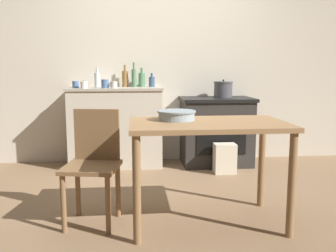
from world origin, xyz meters
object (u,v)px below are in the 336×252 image
Objects in this scene: chair at (94,162)px; stock_pot at (223,89)px; stove at (216,131)px; cup_mid_right at (84,85)px; cup_far_right at (114,85)px; work_table at (208,137)px; cup_center_right at (76,84)px; bottle_far_left at (142,79)px; bottle_center_left at (152,81)px; bottle_left at (134,78)px; bottle_center at (97,80)px; bottle_mid_left at (125,78)px; cup_right at (105,84)px; flour_sack at (225,158)px; mixing_bowl_large at (176,115)px.

stock_pot is (1.43, 1.69, 0.45)m from chair.
stove is 1.69m from cup_mid_right.
stock_pot is 2.97× the size of cup_mid_right.
chair is 11.39× the size of cup_far_right.
cup_center_right reaches higher than work_table.
bottle_center_left is at bearing 2.22° from bottle_far_left.
bottle_center is (-0.45, 0.03, -0.02)m from bottle_left.
stove is at bearing 4.57° from cup_mid_right.
cup_right is at bearing -129.83° from bottle_mid_left.
bottle_mid_left reaches higher than cup_right.
chair is 2.26m from stock_pot.
cup_far_right is (0.10, 1.52, 0.52)m from chair.
bottle_center is 0.27m from cup_right.
work_table is 4.37× the size of bottle_mid_left.
bottle_far_left reaches higher than work_table.
work_table is at bearing -74.17° from bottle_left.
bottle_left is at bearing 105.83° from work_table.
chair is 2.92× the size of bottle_left.
cup_center_right reaches higher than stove.
chair is 10.82× the size of cup_center_right.
bottle_far_left is at bearing 170.30° from stove.
cup_right is 0.11m from cup_far_right.
bottle_center is 0.30m from cup_center_right.
bottle_mid_left is at bearing 172.46° from bottle_far_left.
cup_center_right is (-0.24, -0.18, -0.05)m from bottle_center.
cup_mid_right is (-0.24, 1.52, 0.52)m from chair.
bottle_center is 2.37× the size of cup_right.
bottle_mid_left is at bearing 68.42° from cup_far_right.
cup_center_right is at bearing -143.24° from bottle_center.
flour_sack is 3.41× the size of cup_right.
chair is 1.94m from bottle_far_left.
bottle_far_left is 3.05× the size of cup_far_right.
stove is at bearing -7.02° from bottle_left.
mixing_bowl_large is 1.82m from bottle_left.
mixing_bowl_large is at bearing -112.78° from stove.
flour_sack is 1.27× the size of bottle_mid_left.
bottle_center reaches higher than flour_sack.
bottle_mid_left is 2.69× the size of cup_right.
stock_pot is 1.01m from bottle_far_left.
work_table is at bearing -64.87° from cup_far_right.
bottle_center is (-1.54, 0.11, 0.12)m from stock_pot.
bottle_mid_left is at bearing 102.97° from mixing_bowl_large.
chair is 3.24× the size of bottle_mid_left.
work_table is 14.58× the size of cup_center_right.
bottle_center_left is 0.71× the size of bottle_center.
bottle_center is (-0.12, 1.80, 0.57)m from chair.
bottle_mid_left is 0.56m from cup_mid_right.
bottle_far_left is 0.50m from cup_right.
cup_right is at bearing -65.54° from bottle_center.
mixing_bowl_large is 1.00× the size of bottle_left.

